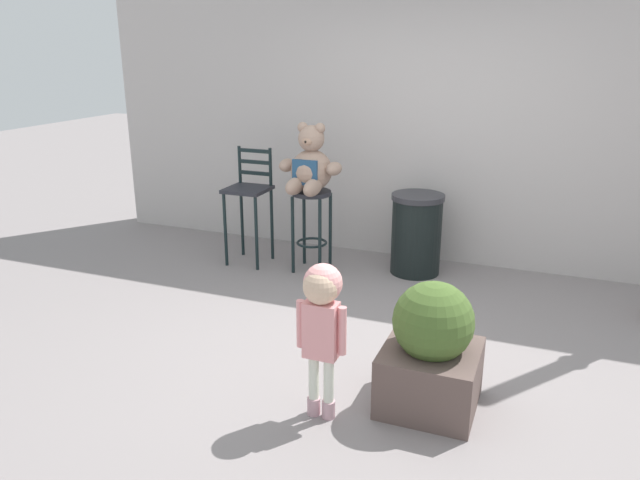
# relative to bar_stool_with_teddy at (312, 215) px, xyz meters

# --- Properties ---
(ground_plane) EXTENTS (24.00, 24.00, 0.00)m
(ground_plane) POSITION_rel_bar_stool_with_teddy_xyz_m (0.95, -1.37, -0.56)
(ground_plane) COLOR gray
(building_wall) EXTENTS (7.22, 0.30, 3.02)m
(building_wall) POSITION_rel_bar_stool_with_teddy_xyz_m (0.95, 0.90, 0.95)
(building_wall) COLOR #BDB5B2
(building_wall) RESTS_ON ground_plane
(bar_stool_with_teddy) EXTENTS (0.37, 0.37, 0.80)m
(bar_stool_with_teddy) POSITION_rel_bar_stool_with_teddy_xyz_m (0.00, 0.00, 0.00)
(bar_stool_with_teddy) COLOR #24252C
(bar_stool_with_teddy) RESTS_ON ground_plane
(teddy_bear) EXTENTS (0.61, 0.55, 0.64)m
(teddy_bear) POSITION_rel_bar_stool_with_teddy_xyz_m (-0.00, -0.03, 0.47)
(teddy_bear) COLOR tan
(teddy_bear) RESTS_ON bar_stool_with_teddy
(child_walking) EXTENTS (0.30, 0.24, 0.96)m
(child_walking) POSITION_rel_bar_stool_with_teddy_xyz_m (0.99, -2.26, 0.14)
(child_walking) COLOR #C2949F
(child_walking) RESTS_ON ground_plane
(trash_bin) EXTENTS (0.50, 0.50, 0.78)m
(trash_bin) POSITION_rel_bar_stool_with_teddy_xyz_m (0.96, 0.30, -0.17)
(trash_bin) COLOR black
(trash_bin) RESTS_ON ground_plane
(bar_chair_empty) EXTENTS (0.40, 0.40, 1.15)m
(bar_chair_empty) POSITION_rel_bar_stool_with_teddy_xyz_m (-0.67, 0.00, 0.12)
(bar_chair_empty) COLOR #24252C
(bar_chair_empty) RESTS_ON ground_plane
(planter_with_shrub) EXTENTS (0.57, 0.57, 0.81)m
(planter_with_shrub) POSITION_rel_bar_stool_with_teddy_xyz_m (1.56, -1.92, -0.19)
(planter_with_shrub) COLOR brown
(planter_with_shrub) RESTS_ON ground_plane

